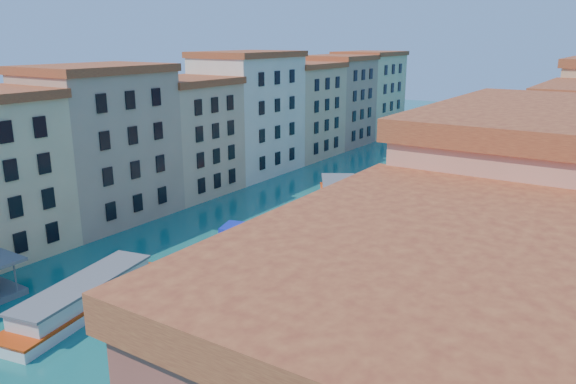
% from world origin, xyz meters
% --- Properties ---
extents(left_bank_palazzos, '(12.80, 128.40, 21.00)m').
position_xyz_m(left_bank_palazzos, '(-26.00, 64.68, 9.71)').
color(left_bank_palazzos, beige).
rests_on(left_bank_palazzos, ground).
extents(quay, '(4.00, 140.00, 1.00)m').
position_xyz_m(quay, '(22.00, 65.00, 0.50)').
color(quay, '#AB9E89').
rests_on(quay, ground).
extents(restaurant_awnings, '(3.20, 44.55, 3.12)m').
position_xyz_m(restaurant_awnings, '(22.19, 23.00, 2.99)').
color(restaurant_awnings, maroon).
rests_on(restaurant_awnings, ground).
extents(mooring_poles_right, '(1.44, 54.24, 3.20)m').
position_xyz_m(mooring_poles_right, '(19.10, 28.80, 1.30)').
color(mooring_poles_right, '#4F2B1B').
rests_on(mooring_poles_right, ground).
extents(vaporetto_near, '(7.55, 18.11, 2.63)m').
position_xyz_m(vaporetto_near, '(-6.48, 21.02, 1.18)').
color(vaporetto_near, silver).
rests_on(vaporetto_near, ground).
extents(vaporetto_far, '(16.35, 22.14, 3.39)m').
position_xyz_m(vaporetto_far, '(-0.73, 58.22, 1.53)').
color(vaporetto_far, silver).
rests_on(vaporetto_far, ground).
extents(gondola_fore, '(1.36, 13.21, 2.64)m').
position_xyz_m(gondola_fore, '(1.73, 24.14, 0.44)').
color(gondola_fore, black).
rests_on(gondola_fore, ground).
extents(gondola_far, '(3.16, 11.11, 1.59)m').
position_xyz_m(gondola_far, '(4.38, 63.51, 0.32)').
color(gondola_far, black).
rests_on(gondola_far, ground).
extents(motorboat_mid, '(4.71, 8.36, 1.65)m').
position_xyz_m(motorboat_mid, '(-6.91, 41.91, 0.64)').
color(motorboat_mid, silver).
rests_on(motorboat_mid, ground).
extents(motorboat_far, '(3.72, 6.52, 1.29)m').
position_xyz_m(motorboat_far, '(3.79, 92.34, 0.50)').
color(motorboat_far, silver).
rests_on(motorboat_far, ground).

